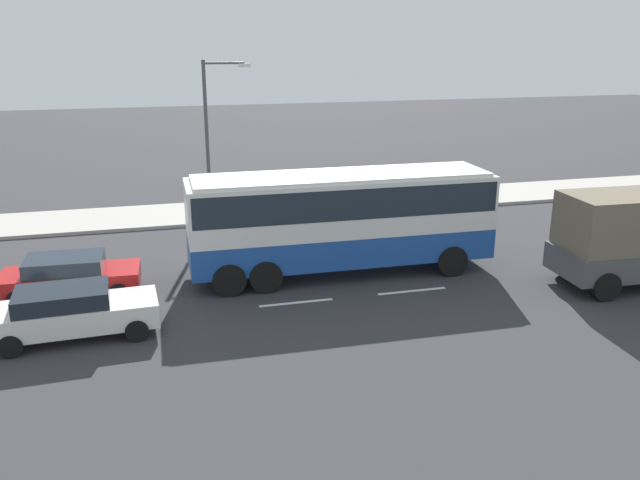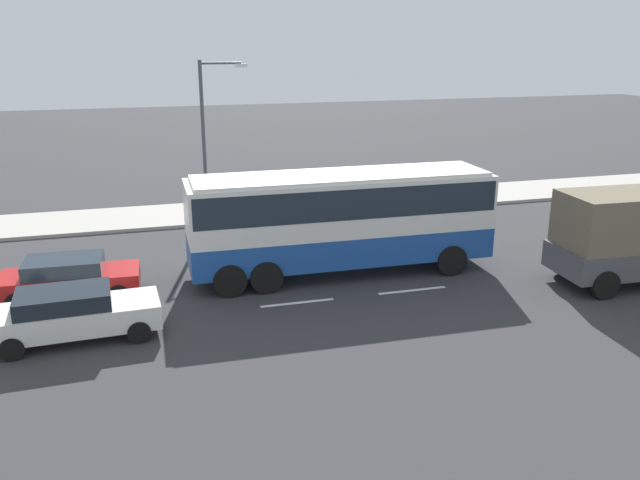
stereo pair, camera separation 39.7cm
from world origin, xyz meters
name	(u,v)px [view 1 (the left image)]	position (x,y,z in m)	size (l,w,h in m)	color
ground_plane	(383,265)	(0.00, 0.00, 0.00)	(120.00, 120.00, 0.00)	#333335
sidewalk_curb	(322,205)	(0.00, 8.91, 0.07)	(80.00, 4.00, 0.15)	#A8A399
lane_centreline	(359,296)	(-1.80, -2.73, 0.00)	(29.15, 0.16, 0.01)	white
coach_bus	(341,213)	(-1.76, -0.42, 2.24)	(10.70, 2.87, 3.62)	#1E4C9E
car_white_minivan	(72,311)	(-10.55, -3.57, 0.79)	(4.62, 2.01, 1.47)	white
car_red_compact	(69,275)	(-10.92, -0.35, 0.74)	(4.41, 1.98, 1.38)	#B21919
pedestrian_near_curb	(399,186)	(3.75, 8.13, 1.01)	(0.32, 0.32, 1.50)	#38334C
street_lamp	(212,129)	(-5.39, 7.39, 4.23)	(2.09, 0.24, 7.03)	#47474C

